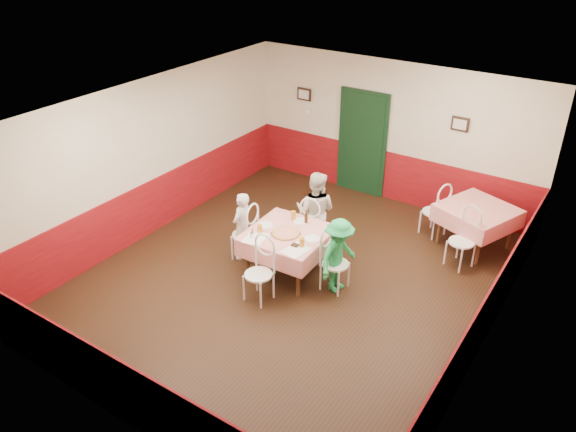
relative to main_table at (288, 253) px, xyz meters
The scene contains 39 objects.
floor 0.43m from the main_table, 30.64° to the right, with size 7.00×7.00×0.00m, color black.
ceiling 2.43m from the main_table, 30.64° to the right, with size 7.00×7.00×0.00m, color white.
back_wall 3.55m from the main_table, 86.95° to the left, with size 6.00×0.10×2.80m, color beige.
front_wall 3.75m from the main_table, 87.13° to the right, with size 6.00×0.10×2.80m, color beige.
left_wall 3.00m from the main_table, behind, with size 0.10×7.00×2.80m, color beige.
right_wall 3.34m from the main_table, ahead, with size 0.10×7.00×2.80m, color beige.
wainscot_back 3.38m from the main_table, 86.93° to the left, with size 6.00×0.03×1.00m, color maroon.
wainscot_front 3.60m from the main_table, 87.12° to the right, with size 6.00×0.03×1.00m, color maroon.
wainscot_left 2.81m from the main_table, behind, with size 0.03×7.00×1.00m, color maroon.
wainscot_right 3.17m from the main_table, ahead, with size 0.03×7.00×1.00m, color maroon.
door 3.44m from the main_table, 97.15° to the left, with size 0.96×0.06×2.10m, color black.
picture_left 4.08m from the main_table, 118.55° to the left, with size 0.32×0.03×0.26m, color black.
picture_right 3.94m from the main_table, 66.11° to the left, with size 0.32×0.03×0.26m, color black.
thermostat 3.92m from the main_table, 117.21° to the left, with size 0.10×0.03×0.10m, color white.
main_table is the anchor object (origin of this frame).
second_table 3.36m from the main_table, 47.84° to the left, with size 1.12×1.12×0.77m, color red.
chair_left 0.85m from the main_table, behind, with size 0.42×0.42×0.90m, color white, non-canonical shape.
chair_right 0.85m from the main_table, ahead, with size 0.42×0.42×0.90m, color white, non-canonical shape.
chair_far 0.85m from the main_table, 92.26° to the left, with size 0.42×0.42×0.90m, color white, non-canonical shape.
chair_near 0.85m from the main_table, 87.74° to the right, with size 0.42×0.42×0.90m, color white, non-canonical shape.
chair_second_a 2.91m from the main_table, 58.86° to the left, with size 0.42×0.42×0.90m, color white, non-canonical shape.
chair_second_b 2.85m from the main_table, 37.66° to the left, with size 0.42×0.42×0.90m, color white, non-canonical shape.
pizza 0.40m from the main_table, 90.58° to the right, with size 0.44×0.44×0.03m, color #B74723.
plate_left 0.57m from the main_table, behind, with size 0.25×0.25×0.01m, color white.
plate_right 0.59m from the main_table, ahead, with size 0.25×0.25×0.01m, color white.
plate_far 0.56m from the main_table, 90.88° to the left, with size 0.25×0.25×0.01m, color white.
glass_a 0.63m from the main_table, 145.64° to the right, with size 0.07×0.07×0.13m, color #BF7219.
glass_b 0.66m from the main_table, 29.70° to the right, with size 0.08×0.08×0.14m, color #BF7219.
glass_c 0.62m from the main_table, 111.51° to the left, with size 0.08×0.08×0.15m, color #BF7219.
beer_bottle 0.63m from the main_table, 77.13° to the left, with size 0.06×0.06×0.20m, color #381C0A.
shaker_a 0.73m from the main_table, 129.25° to the right, with size 0.04×0.04×0.09m, color silver.
shaker_b 0.74m from the main_table, 127.75° to the right, with size 0.04×0.04×0.09m, color silver.
shaker_c 0.71m from the main_table, 141.38° to the right, with size 0.04×0.04×0.09m, color #B23319.
menu_left 0.67m from the main_table, 126.58° to the right, with size 0.30×0.40×0.00m, color white.
menu_right 0.67m from the main_table, 43.45° to the right, with size 0.30×0.40×0.00m, color white.
wallet 0.58m from the main_table, 41.89° to the right, with size 0.11×0.09×0.02m, color black.
diner_left 0.93m from the main_table, behind, with size 0.44×0.29×1.20m, color gray.
diner_far 0.96m from the main_table, 92.26° to the left, with size 0.70×0.54×1.44m, color gray.
diner_right 0.93m from the main_table, ahead, with size 0.80×0.46×1.23m, color gray.
Camera 1 is at (4.04, -6.24, 5.25)m, focal length 35.00 mm.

